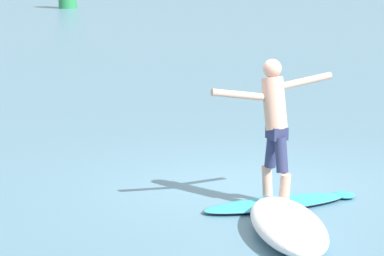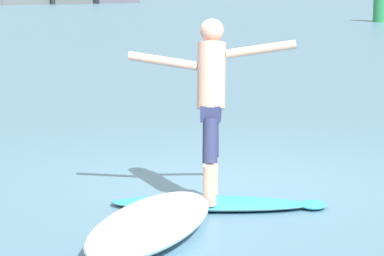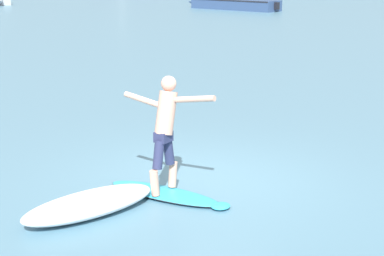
% 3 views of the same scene
% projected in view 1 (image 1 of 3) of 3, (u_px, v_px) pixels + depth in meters
% --- Properties ---
extents(ground_plane, '(200.00, 200.00, 0.00)m').
position_uv_depth(ground_plane, '(250.00, 187.00, 12.57)').
color(ground_plane, teal).
extents(surfboard, '(2.03, 1.68, 0.21)m').
position_uv_depth(surfboard, '(278.00, 203.00, 11.67)').
color(surfboard, '#2EA3C2').
rests_on(surfboard, ground).
extents(surfer, '(1.40, 1.09, 1.81)m').
position_uv_depth(surfer, '(275.00, 118.00, 11.50)').
color(surfer, tan).
rests_on(surfer, surfboard).
extents(wave_foam_at_tail, '(2.19, 1.93, 0.31)m').
position_uv_depth(wave_foam_at_tail, '(288.00, 225.00, 10.36)').
color(wave_foam_at_tail, white).
rests_on(wave_foam_at_tail, ground).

